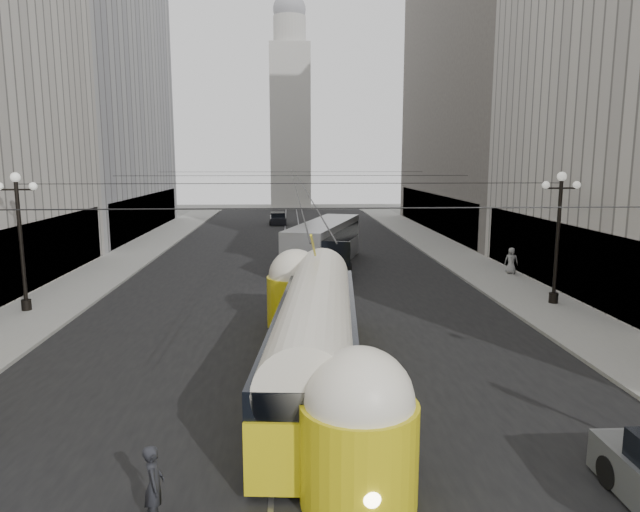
{
  "coord_description": "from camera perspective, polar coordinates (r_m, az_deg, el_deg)",
  "views": [
    {
      "loc": [
        -0.32,
        -8.53,
        7.04
      ],
      "look_at": [
        0.98,
        15.39,
        3.02
      ],
      "focal_mm": 32.0,
      "sensor_mm": 36.0,
      "label": 1
    }
  ],
  "objects": [
    {
      "name": "rail_right",
      "position": [
        41.64,
        -1.6,
        -0.22
      ],
      "size": [
        0.12,
        85.0,
        0.04
      ],
      "primitive_type": "cube",
      "color": "gray",
      "rests_on": "ground"
    },
    {
      "name": "sedan_dark_far",
      "position": [
        64.21,
        -4.24,
        3.73
      ],
      "size": [
        1.93,
        4.29,
        1.33
      ],
      "color": "black",
      "rests_on": "ground"
    },
    {
      "name": "lamppost_right_mid",
      "position": [
        29.69,
        22.72,
        2.4
      ],
      "size": [
        1.86,
        0.44,
        6.37
      ],
      "color": "black",
      "rests_on": "sidewalk_right"
    },
    {
      "name": "road",
      "position": [
        41.63,
        -2.64,
        -0.23
      ],
      "size": [
        20.0,
        85.0,
        0.02
      ],
      "primitive_type": "cube",
      "color": "black",
      "rests_on": "ground"
    },
    {
      "name": "building_left_far",
      "position": [
        60.3,
        -23.05,
        15.7
      ],
      "size": [
        12.6,
        28.6,
        28.6
      ],
      "color": "#999999",
      "rests_on": "ground"
    },
    {
      "name": "pedestrian_crossing_b",
      "position": [
        11.93,
        6.27,
        -21.4
      ],
      "size": [
        0.9,
        1.04,
        1.84
      ],
      "primitive_type": "imported",
      "rotation": [
        0.0,
        0.0,
        -1.83
      ],
      "color": "#ADABA2",
      "rests_on": "ground"
    },
    {
      "name": "sidewalk_right",
      "position": [
        46.73,
        12.2,
        0.72
      ],
      "size": [
        4.0,
        72.0,
        0.15
      ],
      "primitive_type": "cube",
      "color": "gray",
      "rests_on": "ground"
    },
    {
      "name": "sedan_white_far",
      "position": [
        55.86,
        0.88,
        2.92
      ],
      "size": [
        2.74,
        4.66,
        1.38
      ],
      "color": "silver",
      "rests_on": "ground"
    },
    {
      "name": "pedestrian_sidewalk_right",
      "position": [
        36.98,
        18.58,
        -0.44
      ],
      "size": [
        0.93,
        0.77,
        1.63
      ],
      "primitive_type": "imported",
      "rotation": [
        0.0,
        0.0,
        2.72
      ],
      "color": "gray",
      "rests_on": "sidewalk_right"
    },
    {
      "name": "city_bus",
      "position": [
        38.02,
        0.43,
        1.36
      ],
      "size": [
        5.89,
        12.29,
        3.01
      ],
      "color": "gray",
      "rests_on": "ground"
    },
    {
      "name": "sidewalk_left",
      "position": [
        46.56,
        -17.61,
        0.46
      ],
      "size": [
        4.0,
        72.0,
        0.15
      ],
      "primitive_type": "cube",
      "color": "gray",
      "rests_on": "ground"
    },
    {
      "name": "distant_tower",
      "position": [
        88.89,
        -3.0,
        14.62
      ],
      "size": [
        6.0,
        6.0,
        31.36
      ],
      "color": "#B2AFA8",
      "rests_on": "ground"
    },
    {
      "name": "lamppost_left_mid",
      "position": [
        29.42,
        -27.79,
        1.99
      ],
      "size": [
        1.86,
        0.44,
        6.37
      ],
      "color": "black",
      "rests_on": "sidewalk_left"
    },
    {
      "name": "streetcar",
      "position": [
        18.15,
        -0.39,
        -7.73
      ],
      "size": [
        3.61,
        15.5,
        3.39
      ],
      "color": "gold",
      "rests_on": "ground"
    },
    {
      "name": "building_right_far",
      "position": [
        60.78,
        17.3,
        17.87
      ],
      "size": [
        12.6,
        32.6,
        32.6
      ],
      "color": "#514C47",
      "rests_on": "ground"
    },
    {
      "name": "catenary",
      "position": [
        40.04,
        -2.52,
        7.85
      ],
      "size": [
        25.0,
        72.0,
        0.23
      ],
      "color": "black",
      "rests_on": "ground"
    },
    {
      "name": "pedestrian_crossing_a",
      "position": [
        12.35,
        -16.25,
        -21.13
      ],
      "size": [
        0.49,
        0.66,
        1.63
      ],
      "primitive_type": "imported",
      "rotation": [
        0.0,
        0.0,
        1.75
      ],
      "color": "black",
      "rests_on": "ground"
    },
    {
      "name": "rail_left",
      "position": [
        41.63,
        -3.67,
        -0.24
      ],
      "size": [
        0.12,
        85.0,
        0.04
      ],
      "primitive_type": "cube",
      "color": "gray",
      "rests_on": "ground"
    }
  ]
}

